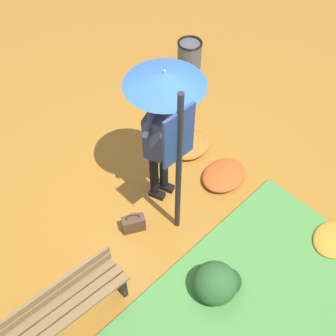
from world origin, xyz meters
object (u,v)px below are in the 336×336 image
Objects in this scene: person_with_umbrella at (162,107)px; trash_bin at (189,63)px; info_sign_post at (179,153)px; handbag at (134,223)px; park_bench at (67,306)px.

person_with_umbrella is 2.60m from trash_bin.
person_with_umbrella is 0.66m from info_sign_post.
info_sign_post is 6.22× the size of handbag.
person_with_umbrella is 0.89× the size of info_sign_post.
park_bench is (-2.08, -0.65, -1.15)m from person_with_umbrella.
park_bench is 4.47m from trash_bin.
info_sign_post is at bearing -139.17° from trash_bin.
park_bench is at bearing -177.50° from info_sign_post.
park_bench is (-1.77, -0.08, -1.04)m from info_sign_post.
person_with_umbrella is 2.46m from park_bench.
person_with_umbrella is 2.45× the size of trash_bin.
handbag is at bearing 17.72° from park_bench.
person_with_umbrella is at bearing 62.28° from info_sign_post.
handbag is at bearing 142.89° from info_sign_post.
handbag is at bearing -163.15° from person_with_umbrella.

